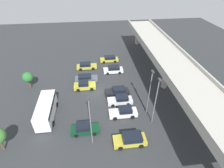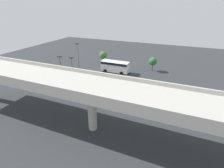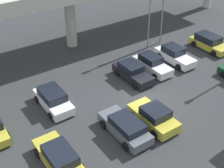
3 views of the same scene
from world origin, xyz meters
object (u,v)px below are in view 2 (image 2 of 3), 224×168
(parked_car_7, at_px, (85,88))
(parked_car_4, at_px, (135,83))
(parked_car_1, at_px, (174,90))
(parked_car_6, at_px, (99,91))
(tree_front_left, at_px, (153,61))
(parked_car_2, at_px, (155,102))
(parked_car_0, at_px, (189,108))
(parked_car_8, at_px, (90,75))
(parked_car_5, at_px, (112,93))
(tree_front_centre, at_px, (103,55))
(parked_car_3, at_px, (147,85))
(parked_car_9, at_px, (63,84))
(lamp_post_mid_lot, at_px, (62,75))
(shuttle_bus, at_px, (115,66))
(lamp_post_by_overpass, at_px, (73,76))
(lamp_post_near_aisle, at_px, (78,59))

(parked_car_7, bearing_deg, parked_car_4, -52.72)
(parked_car_1, bearing_deg, parked_car_6, -65.54)
(parked_car_4, relative_size, tree_front_left, 1.19)
(parked_car_1, bearing_deg, parked_car_2, -22.19)
(parked_car_0, distance_m, parked_car_8, 23.26)
(parked_car_5, xyz_separation_m, parked_car_8, (8.49, -6.35, -0.01))
(tree_front_left, distance_m, tree_front_centre, 14.59)
(parked_car_0, xyz_separation_m, parked_car_8, (22.39, -6.30, 0.00))
(parked_car_6, bearing_deg, parked_car_0, -89.30)
(parked_car_3, relative_size, tree_front_left, 1.29)
(parked_car_1, height_order, parked_car_9, parked_car_9)
(parked_car_0, bearing_deg, tree_front_centre, 54.11)
(parked_car_0, distance_m, parked_car_2, 5.51)
(parked_car_2, xyz_separation_m, lamp_post_mid_lot, (16.11, 4.28, 4.12))
(parked_car_3, xyz_separation_m, parked_car_5, (5.40, 6.09, -0.00))
(parked_car_2, distance_m, lamp_post_mid_lot, 17.17)
(lamp_post_mid_lot, bearing_deg, parked_car_9, -50.39)
(shuttle_bus, bearing_deg, parked_car_1, -23.03)
(parked_car_9, bearing_deg, parked_car_6, -89.79)
(parked_car_8, xyz_separation_m, shuttle_bus, (-4.01, -6.25, 1.01))
(parked_car_3, height_order, shuttle_bus, shuttle_bus)
(lamp_post_mid_lot, xyz_separation_m, tree_front_centre, (2.55, -22.09, -2.06))
(parked_car_5, distance_m, tree_front_left, 18.13)
(parked_car_6, distance_m, tree_front_centre, 19.38)
(parked_car_1, xyz_separation_m, parked_car_4, (8.14, -0.37, 0.04))
(parked_car_4, bearing_deg, lamp_post_by_overpass, -37.98)
(parked_car_6, xyz_separation_m, lamp_post_by_overpass, (2.89, 4.13, 4.14))
(lamp_post_mid_lot, bearing_deg, lamp_post_by_overpass, -173.05)
(parked_car_4, distance_m, lamp_post_by_overpass, 14.17)
(shuttle_bus, distance_m, tree_front_left, 10.12)
(parked_car_7, distance_m, lamp_post_by_overpass, 5.82)
(parked_car_1, relative_size, parked_car_4, 1.09)
(parked_car_3, xyz_separation_m, parked_car_9, (16.73, 6.28, 0.05))
(parked_car_0, relative_size, parked_car_7, 0.99)
(parked_car_0, height_order, lamp_post_mid_lot, lamp_post_mid_lot)
(parked_car_8, bearing_deg, parked_car_3, 88.95)
(shuttle_bus, relative_size, lamp_post_near_aisle, 0.86)
(parked_car_2, distance_m, parked_car_9, 19.73)
(parked_car_6, bearing_deg, parked_car_1, -65.54)
(parked_car_9, bearing_deg, parked_car_4, -65.05)
(parked_car_2, bearing_deg, parked_car_9, 89.75)
(parked_car_5, height_order, lamp_post_mid_lot, lamp_post_mid_lot)
(parked_car_0, bearing_deg, parked_car_2, 93.32)
(parked_car_3, height_order, parked_car_8, parked_car_8)
(parked_car_7, bearing_deg, parked_car_0, -89.35)
(parked_car_0, height_order, parked_car_2, parked_car_2)
(parked_car_7, distance_m, lamp_post_near_aisle, 8.38)
(parked_car_5, relative_size, parked_car_6, 1.02)
(parked_car_5, xyz_separation_m, parked_car_6, (2.63, 0.15, 0.01))
(parked_car_7, xyz_separation_m, lamp_post_near_aisle, (4.83, -5.42, 4.18))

